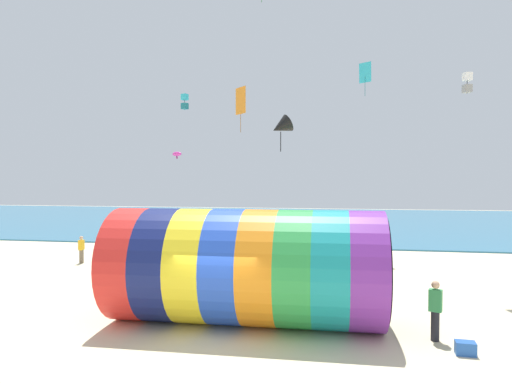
% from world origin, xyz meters
% --- Properties ---
extents(ground_plane, '(120.00, 120.00, 0.00)m').
position_xyz_m(ground_plane, '(0.00, 0.00, 0.00)').
color(ground_plane, beige).
extents(sea, '(120.00, 40.00, 0.10)m').
position_xyz_m(sea, '(0.00, 37.76, 0.05)').
color(sea, teal).
rests_on(sea, ground).
extents(giant_inflatable_tube, '(8.86, 3.81, 3.76)m').
position_xyz_m(giant_inflatable_tube, '(0.59, 1.23, 1.88)').
color(giant_inflatable_tube, red).
rests_on(giant_inflatable_tube, ground).
extents(kite_handler, '(0.42, 0.34, 1.77)m').
position_xyz_m(kite_handler, '(6.36, 0.63, 0.91)').
color(kite_handler, black).
rests_on(kite_handler, ground).
extents(kite_orange_diamond, '(0.82, 0.88, 2.87)m').
position_xyz_m(kite_orange_diamond, '(-2.52, 15.20, 9.70)').
color(kite_orange_diamond, orange).
extents(kite_cyan_diamond, '(0.74, 0.56, 2.10)m').
position_xyz_m(kite_cyan_diamond, '(5.26, 16.30, 11.41)').
color(kite_cyan_diamond, '#2DB2C6').
extents(kite_white_box, '(0.38, 0.38, 0.92)m').
position_xyz_m(kite_white_box, '(9.02, 7.68, 8.89)').
color(kite_white_box, white).
extents(kite_magenta_parafoil, '(1.01, 0.88, 0.52)m').
position_xyz_m(kite_magenta_parafoil, '(-7.17, 16.31, 6.44)').
color(kite_magenta_parafoil, '#D1339E').
extents(kite_black_delta, '(1.15, 1.05, 1.42)m').
position_xyz_m(kite_black_delta, '(1.38, 4.04, 6.74)').
color(kite_black_delta, black).
extents(kite_cyan_box, '(0.48, 0.48, 1.05)m').
position_xyz_m(kite_cyan_box, '(-6.28, 15.34, 9.79)').
color(kite_cyan_box, '#2DB2C6').
extents(bystander_near_water, '(0.26, 0.38, 1.53)m').
position_xyz_m(bystander_near_water, '(-10.63, 10.17, 0.77)').
color(bystander_near_water, '#726651').
rests_on(bystander_near_water, ground).
extents(cooler_box, '(0.54, 0.40, 0.36)m').
position_xyz_m(cooler_box, '(6.93, -0.36, 0.18)').
color(cooler_box, '#2659B2').
rests_on(cooler_box, ground).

